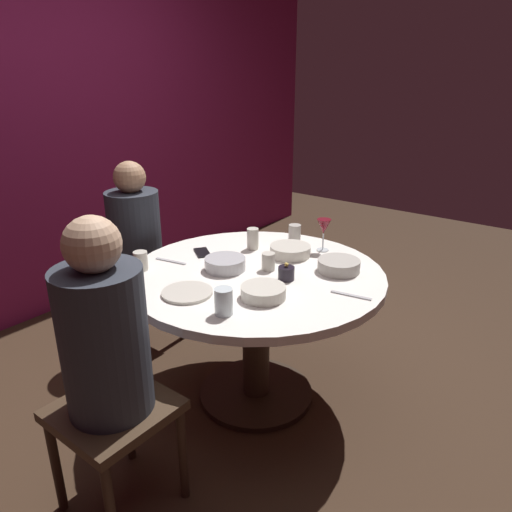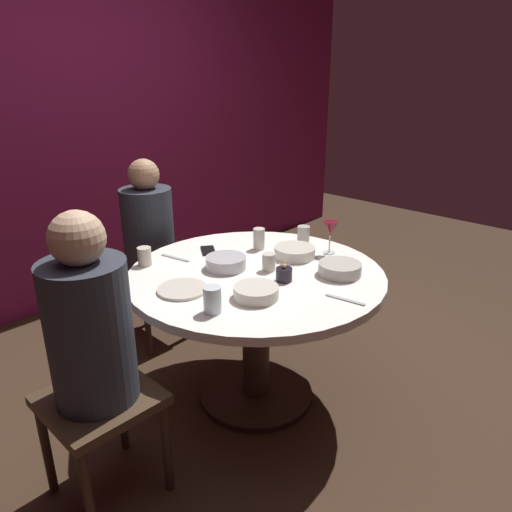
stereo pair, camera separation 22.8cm
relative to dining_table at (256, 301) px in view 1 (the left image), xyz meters
The scene contains 20 objects.
ground_plane 0.56m from the dining_table, ahead, with size 8.00×8.00×0.00m, color #382619.
back_wall 1.97m from the dining_table, 90.00° to the left, with size 6.00×0.10×2.60m, color maroon.
dining_table is the anchor object (origin of this frame).
seated_diner_left 0.88m from the dining_table, behind, with size 0.40×0.40×1.20m.
seated_diner_back 0.92m from the dining_table, 90.00° to the left, with size 0.40×0.40×1.16m.
candle_holder 0.26m from the dining_table, 86.90° to the right, with size 0.08×0.08×0.08m.
wine_glass 0.55m from the dining_table, 13.45° to the right, with size 0.08×0.08×0.18m.
dinner_plate 0.43m from the dining_table, 167.88° to the left, with size 0.22×0.22×0.01m, color beige.
cell_phone 0.41m from the dining_table, 86.67° to the left, with size 0.07×0.14×0.01m, color black.
bowl_serving_large 0.25m from the dining_table, 118.71° to the left, with size 0.20×0.20×0.06m, color #B7B7BC.
bowl_salad_center 0.34m from the dining_table, ahead, with size 0.21×0.21×0.06m, color beige.
bowl_small_white 0.35m from the dining_table, 136.13° to the right, with size 0.19×0.19×0.05m, color beige.
bowl_sauce_side 0.44m from the dining_table, 51.96° to the right, with size 0.20×0.20×0.06m, color #B2ADA3.
cup_near_candle 0.55m from the dining_table, 12.11° to the left, with size 0.07×0.07×0.09m, color #B2ADA3.
cup_by_left_diner 0.60m from the dining_table, 125.36° to the left, with size 0.07×0.07×0.09m, color beige.
cup_by_right_diner 0.39m from the dining_table, 40.89° to the left, with size 0.06×0.06×0.12m, color beige.
cup_center_front 0.21m from the dining_table, 32.82° to the right, with size 0.07×0.07×0.09m, color beige.
cup_far_edge 0.50m from the dining_table, 158.67° to the right, with size 0.07×0.07×0.11m, color silver.
fork_near_plate 0.52m from the dining_table, 85.95° to the right, with size 0.02×0.18×0.01m, color #B7B7BC.
knife_near_plate 0.48m from the dining_table, 111.44° to the left, with size 0.02×0.18×0.01m, color #B7B7BC.
Camera 1 is at (-1.69, -1.30, 1.62)m, focal length 33.55 mm.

